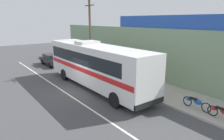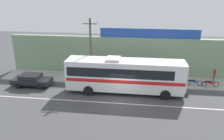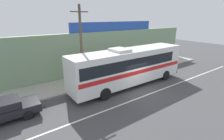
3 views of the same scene
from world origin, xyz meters
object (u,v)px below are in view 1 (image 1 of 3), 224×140
object	(u,v)px
intercity_bus	(95,63)
parked_car	(52,59)
utility_pole	(90,36)
motorcycle_blue	(196,102)
motorcycle_orange	(224,113)

from	to	relation	value
intercity_bus	parked_car	bearing A→B (deg)	178.10
parked_car	utility_pole	bearing A→B (deg)	13.86
parked_car	motorcycle_blue	distance (m)	18.22
utility_pole	parked_car	bearing A→B (deg)	-166.14
motorcycle_blue	utility_pole	bearing A→B (deg)	-177.33
parked_car	motorcycle_orange	distance (m)	19.89
intercity_bus	utility_pole	size ratio (longest dim) A/B	1.65
parked_car	motorcycle_blue	bearing A→B (deg)	6.79
intercity_bus	motorcycle_blue	size ratio (longest dim) A/B	6.50
parked_car	utility_pole	size ratio (longest dim) A/B	0.59
intercity_bus	parked_car	xyz separation A→B (m)	(-10.45, 0.35, -1.33)
motorcycle_blue	intercity_bus	bearing A→B (deg)	-161.86
motorcycle_blue	motorcycle_orange	bearing A→B (deg)	-3.95
utility_pole	motorcycle_orange	size ratio (longest dim) A/B	3.91
intercity_bus	motorcycle_blue	xyz separation A→B (m)	(7.64, 2.50, -1.50)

